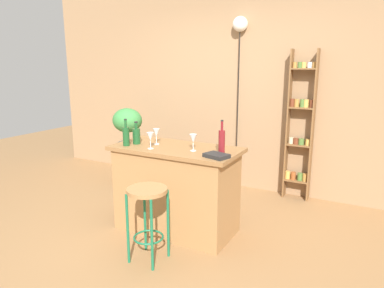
% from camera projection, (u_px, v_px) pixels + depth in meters
% --- Properties ---
extents(ground, '(12.00, 12.00, 0.00)m').
position_uv_depth(ground, '(161.00, 241.00, 3.43)').
color(ground, olive).
extents(back_wall, '(6.40, 0.10, 2.80)m').
position_uv_depth(back_wall, '(237.00, 87.00, 4.79)').
color(back_wall, '#997551').
rests_on(back_wall, ground).
extents(kitchen_counter, '(1.30, 0.64, 0.89)m').
position_uv_depth(kitchen_counter, '(176.00, 189.00, 3.59)').
color(kitchen_counter, '#9E7042').
rests_on(kitchen_counter, ground).
extents(bar_stool, '(0.35, 0.35, 0.67)m').
position_uv_depth(bar_stool, '(148.00, 207.00, 3.00)').
color(bar_stool, '#196642').
rests_on(bar_stool, ground).
extents(spice_shelf, '(0.32, 0.15, 1.89)m').
position_uv_depth(spice_shelf, '(300.00, 127.00, 4.35)').
color(spice_shelf, brown).
rests_on(spice_shelf, ground).
extents(plant_stool, '(0.30, 0.30, 0.45)m').
position_uv_depth(plant_stool, '(129.00, 172.00, 4.92)').
color(plant_stool, '#2D2823').
rests_on(plant_stool, ground).
extents(potted_plant, '(0.42, 0.38, 0.68)m').
position_uv_depth(potted_plant, '(128.00, 128.00, 4.78)').
color(potted_plant, '#514C47').
rests_on(potted_plant, plant_stool).
extents(bottle_wine_red, '(0.07, 0.07, 0.28)m').
position_uv_depth(bottle_wine_red, '(126.00, 136.00, 3.53)').
color(bottle_wine_red, '#194C23').
rests_on(bottle_wine_red, kitchen_counter).
extents(bottle_sauce_amber, '(0.08, 0.08, 0.24)m').
position_uv_depth(bottle_sauce_amber, '(136.00, 135.00, 3.62)').
color(bottle_sauce_amber, '#194C23').
rests_on(bottle_sauce_amber, kitchen_counter).
extents(bottle_soda_blue, '(0.06, 0.06, 0.32)m').
position_uv_depth(bottle_soda_blue, '(222.00, 141.00, 3.21)').
color(bottle_soda_blue, maroon).
rests_on(bottle_soda_blue, kitchen_counter).
extents(wine_glass_left, '(0.07, 0.07, 0.16)m').
position_uv_depth(wine_glass_left, '(150.00, 137.00, 3.40)').
color(wine_glass_left, silver).
rests_on(wine_glass_left, kitchen_counter).
extents(wine_glass_center, '(0.07, 0.07, 0.16)m').
position_uv_depth(wine_glass_center, '(156.00, 133.00, 3.59)').
color(wine_glass_center, silver).
rests_on(wine_glass_center, kitchen_counter).
extents(wine_glass_right, '(0.07, 0.07, 0.16)m').
position_uv_depth(wine_glass_right, '(193.00, 139.00, 3.31)').
color(wine_glass_right, silver).
rests_on(wine_glass_right, kitchen_counter).
extents(cookbook, '(0.24, 0.21, 0.03)m').
position_uv_depth(cookbook, '(217.00, 156.00, 3.09)').
color(cookbook, black).
rests_on(cookbook, kitchen_counter).
extents(pendant_globe_light, '(0.20, 0.20, 2.32)m').
position_uv_depth(pendant_globe_light, '(240.00, 28.00, 4.50)').
color(pendant_globe_light, black).
rests_on(pendant_globe_light, ground).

